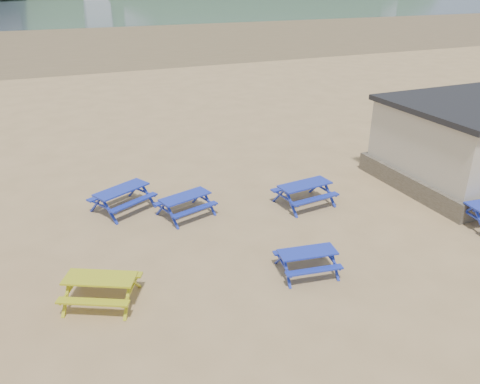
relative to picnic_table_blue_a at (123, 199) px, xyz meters
name	(u,v)px	position (x,y,z in m)	size (l,w,h in m)	color
ground	(248,243)	(3.03, -3.77, -0.39)	(400.00, 400.00, 0.00)	tan
wet_sand	(73,40)	(3.03, 51.23, -0.39)	(400.00, 400.00, 0.00)	olive
sea	(40,1)	(3.03, 166.23, -0.39)	(400.00, 400.00, 0.00)	#495B68
picnic_table_blue_a	(123,199)	(0.00, 0.00, 0.00)	(2.36, 2.20, 0.79)	#1A37A1
picnic_table_blue_b	(186,205)	(1.87, -1.27, -0.03)	(2.03, 1.81, 0.72)	#1A37A1
picnic_table_blue_c	(304,194)	(5.96, -2.12, 0.00)	(2.03, 1.70, 0.79)	#1A37A1
picnic_table_blue_d	(307,262)	(3.89, -5.80, -0.07)	(1.75, 1.49, 0.66)	#1A37A1
picnic_table_yellow	(101,289)	(-1.42, -4.92, -0.03)	(2.17, 2.03, 0.72)	#9CAB12
headland_town	(225,14)	(93.03, 225.91, -10.30)	(264.00, 144.00, 108.00)	#2D4C1E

